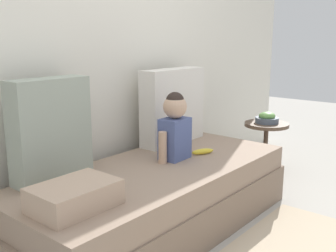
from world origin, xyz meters
name	(u,v)px	position (x,y,z in m)	size (l,w,h in m)	color
ground_plane	(158,229)	(0.00, 0.00, 0.00)	(12.00, 12.00, 0.00)	#B2ADA3
back_wall	(96,52)	(0.00, 0.55, 1.14)	(5.20, 0.10, 2.27)	silver
couch	(157,199)	(0.00, 0.00, 0.21)	(2.00, 0.84, 0.43)	#826C5B
throw_pillow_left	(50,130)	(-0.55, 0.32, 0.72)	(0.46, 0.16, 0.59)	#99A393
throw_pillow_right	(173,106)	(0.55, 0.32, 0.71)	(0.60, 0.16, 0.57)	silver
toddler	(175,126)	(0.22, 0.03, 0.66)	(0.31, 0.16, 0.46)	#4C5B93
banana	(203,151)	(0.42, -0.06, 0.45)	(0.17, 0.04, 0.04)	yellow
folded_blanket	(75,196)	(-0.72, -0.10, 0.49)	(0.40, 0.28, 0.12)	tan
side_table	(266,135)	(1.41, -0.06, 0.38)	(0.39, 0.39, 0.49)	brown
fruit_bowl	(267,118)	(1.41, -0.06, 0.53)	(0.21, 0.21, 0.10)	#4C5666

